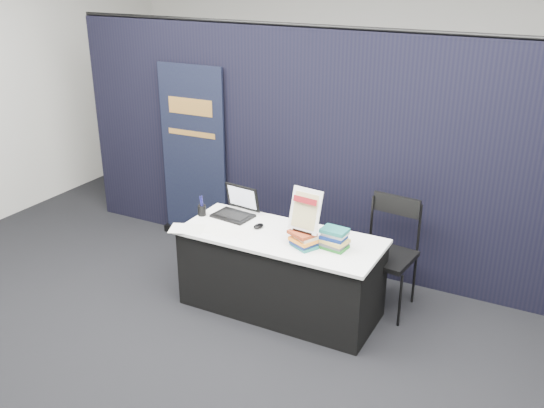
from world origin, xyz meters
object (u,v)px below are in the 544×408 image
at_px(laptop, 235,209).
at_px(book_stack_short, 334,238).
at_px(info_sign, 305,211).
at_px(stacking_chair, 387,250).
at_px(display_table, 280,273).
at_px(pullup_banner, 194,164).
at_px(book_stack_tall, 303,240).

bearing_deg(laptop, book_stack_short, -4.66).
xyz_separation_m(info_sign, stacking_chair, (0.55, 0.59, -0.49)).
height_order(display_table, stacking_chair, stacking_chair).
height_order(book_stack_short, stacking_chair, stacking_chair).
relative_size(book_stack_short, info_sign, 0.62).
distance_m(info_sign, pullup_banner, 2.12).
xyz_separation_m(info_sign, pullup_banner, (-1.84, 1.04, -0.19)).
bearing_deg(laptop, book_stack_tall, -14.01).
relative_size(book_stack_tall, stacking_chair, 0.24).
height_order(book_stack_short, info_sign, info_sign).
relative_size(book_stack_tall, pullup_banner, 0.13).
relative_size(laptop, stacking_chair, 0.38).
xyz_separation_m(book_stack_tall, stacking_chair, (0.55, 0.62, -0.24)).
bearing_deg(book_stack_tall, laptop, 159.42).
relative_size(book_stack_tall, book_stack_short, 1.07).
bearing_deg(book_stack_short, book_stack_tall, -155.71).
height_order(laptop, book_stack_tall, laptop).
height_order(book_stack_tall, book_stack_short, book_stack_short).
height_order(laptop, info_sign, info_sign).
bearing_deg(display_table, book_stack_short, -1.94).
bearing_deg(pullup_banner, display_table, -32.90).
bearing_deg(book_stack_short, info_sign, -162.25).
relative_size(display_table, laptop, 4.62).
height_order(display_table, laptop, laptop).
relative_size(pullup_banner, stacking_chair, 1.91).
xyz_separation_m(laptop, info_sign, (0.86, -0.29, 0.26)).
relative_size(display_table, info_sign, 4.74).
height_order(laptop, book_stack_short, laptop).
relative_size(book_stack_short, pullup_banner, 0.12).
bearing_deg(info_sign, display_table, 168.07).
bearing_deg(info_sign, stacking_chair, 53.83).
bearing_deg(stacking_chair, info_sign, -126.55).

